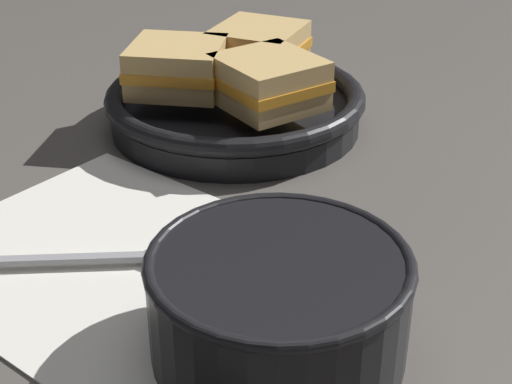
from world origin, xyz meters
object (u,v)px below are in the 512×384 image
at_px(spoon, 148,257).
at_px(sandwich_near_right, 259,49).
at_px(skillet, 235,107).
at_px(sandwich_far_left, 177,67).
at_px(soup_bowl, 279,299).
at_px(sandwich_near_left, 269,82).

relative_size(spoon, sandwich_near_right, 1.31).
bearing_deg(skillet, sandwich_far_left, -138.58).
xyz_separation_m(soup_bowl, sandwich_near_right, (-0.24, 0.31, 0.02)).
xyz_separation_m(sandwich_near_left, sandwich_far_left, (-0.09, -0.02, 0.00)).
bearing_deg(spoon, sandwich_far_left, 86.10).
relative_size(soup_bowl, sandwich_near_right, 1.53).
relative_size(skillet, sandwich_near_right, 2.45).
height_order(soup_bowl, skillet, soup_bowl).
distance_m(soup_bowl, spoon, 0.14).
distance_m(spoon, sandwich_near_left, 0.23).
bearing_deg(sandwich_near_right, skillet, -78.58).
bearing_deg(sandwich_far_left, skillet, 41.42).
height_order(sandwich_near_right, sandwich_far_left, same).
height_order(spoon, sandwich_near_right, sandwich_near_right).
relative_size(skillet, sandwich_near_left, 2.29).
bearing_deg(sandwich_far_left, sandwich_near_right, 71.42).
relative_size(sandwich_near_left, sandwich_near_right, 1.07).
bearing_deg(sandwich_near_left, soup_bowl, -53.71).
xyz_separation_m(soup_bowl, skillet, (-0.23, 0.26, -0.02)).
bearing_deg(soup_bowl, sandwich_far_left, 140.76).
bearing_deg(sandwich_far_left, sandwich_near_left, 11.42).
xyz_separation_m(skillet, sandwich_near_right, (-0.01, 0.05, 0.04)).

